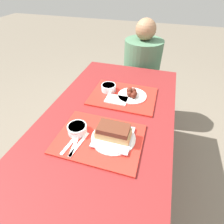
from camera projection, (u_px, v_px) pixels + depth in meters
name	position (u px, v px, depth m)	size (l,w,h in m)	color
ground_plane	(108.00, 183.00, 1.54)	(12.00, 12.00, 0.00)	#706656
picnic_table	(107.00, 131.00, 1.12)	(0.78, 1.49, 0.76)	maroon
picnic_bench_far	(133.00, 90.00, 2.01)	(0.75, 0.28, 0.45)	maroon
tray_near	(99.00, 139.00, 0.92)	(0.45, 0.34, 0.01)	red
tray_far	(123.00, 96.00, 1.22)	(0.45, 0.34, 0.01)	red
bowl_coleslaw_near	(77.00, 129.00, 0.93)	(0.10, 0.10, 0.05)	silver
brisket_sandwich_plate	(113.00, 134.00, 0.89)	(0.23, 0.23, 0.09)	white
plastic_fork_near	(75.00, 143.00, 0.88)	(0.04, 0.17, 0.00)	white
plastic_knife_near	(79.00, 144.00, 0.88)	(0.04, 0.17, 0.00)	white
plastic_spoon_near	(71.00, 142.00, 0.89)	(0.04, 0.17, 0.00)	white
condiment_packet	(105.00, 128.00, 0.97)	(0.04, 0.03, 0.01)	#3F3F47
bowl_coleslaw_far	(109.00, 87.00, 1.25)	(0.10, 0.10, 0.05)	silver
wings_plate_far	(132.00, 94.00, 1.20)	(0.20, 0.20, 0.06)	white
napkin_far	(116.00, 100.00, 1.17)	(0.14, 0.10, 0.01)	white
person_seated_across	(142.00, 62.00, 1.77)	(0.37, 0.37, 0.68)	#477051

